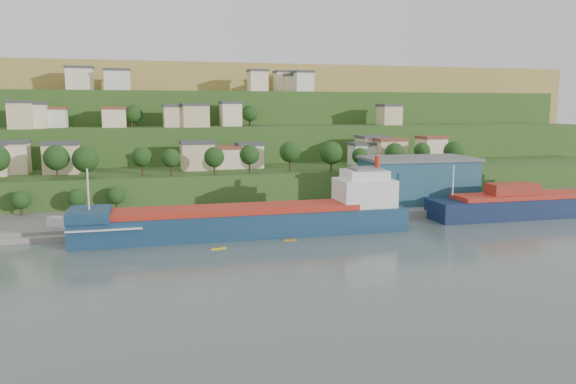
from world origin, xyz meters
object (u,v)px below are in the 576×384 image
object	(u,v)px
cargo_ship_near	(256,221)
warehouse	(417,179)
caravan	(63,224)
kayak_orange	(290,240)
cargo_ship_far	(555,204)

from	to	relation	value
cargo_ship_near	warehouse	world-z (taller)	cargo_ship_near
caravan	kayak_orange	xyz separation A→B (m)	(48.46, -18.97, -2.48)
cargo_ship_far	kayak_orange	distance (m)	77.73
cargo_ship_far	kayak_orange	xyz separation A→B (m)	(-77.13, -9.32, -2.65)
warehouse	caravan	world-z (taller)	warehouse
cargo_ship_near	warehouse	xyz separation A→B (m)	(51.94, 20.44, 5.33)
warehouse	caravan	bearing A→B (deg)	-170.60
cargo_ship_far	caravan	size ratio (longest dim) A/B	10.45
cargo_ship_near	cargo_ship_far	bearing A→B (deg)	2.28
cargo_ship_near	cargo_ship_far	world-z (taller)	cargo_ship_near
kayak_orange	warehouse	bearing A→B (deg)	40.74
caravan	cargo_ship_far	bearing A→B (deg)	17.28
cargo_ship_near	warehouse	distance (m)	56.07
kayak_orange	cargo_ship_near	bearing A→B (deg)	134.72
cargo_ship_near	warehouse	size ratio (longest dim) A/B	2.36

